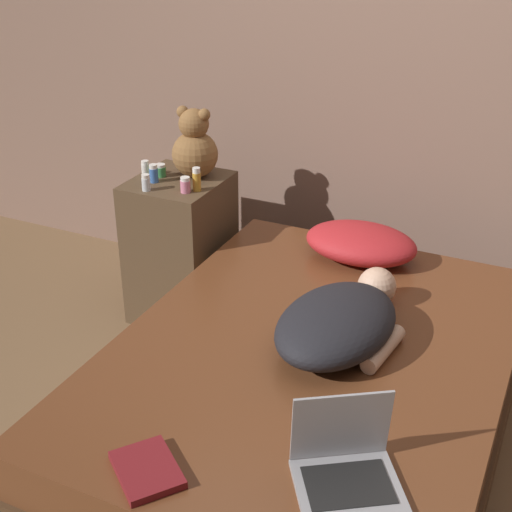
# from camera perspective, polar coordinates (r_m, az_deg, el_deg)

# --- Properties ---
(ground_plane) EXTENTS (12.00, 12.00, 0.00)m
(ground_plane) POSITION_cam_1_polar(r_m,az_deg,el_deg) (2.85, 4.12, -14.96)
(ground_plane) COLOR brown
(wall_back) EXTENTS (8.00, 0.06, 2.60)m
(wall_back) POSITION_cam_1_polar(r_m,az_deg,el_deg) (3.34, 12.90, 15.99)
(wall_back) COLOR #846656
(wall_back) RESTS_ON ground_plane
(bed) EXTENTS (1.35, 1.86, 0.47)m
(bed) POSITION_cam_1_polar(r_m,az_deg,el_deg) (2.70, 4.29, -11.31)
(bed) COLOR #4C331E
(bed) RESTS_ON ground_plane
(nightstand) EXTENTS (0.41, 0.45, 0.71)m
(nightstand) POSITION_cam_1_polar(r_m,az_deg,el_deg) (3.50, -6.02, 0.63)
(nightstand) COLOR brown
(nightstand) RESTS_ON ground_plane
(pillow) EXTENTS (0.49, 0.35, 0.15)m
(pillow) POSITION_cam_1_polar(r_m,az_deg,el_deg) (3.14, 8.39, 1.04)
(pillow) COLOR red
(pillow) RESTS_ON bed
(person_lying) EXTENTS (0.45, 0.73, 0.18)m
(person_lying) POSITION_cam_1_polar(r_m,az_deg,el_deg) (2.55, 6.80, -5.20)
(person_lying) COLOR black
(person_lying) RESTS_ON bed
(laptop) EXTENTS (0.36, 0.35, 0.25)m
(laptop) POSITION_cam_1_polar(r_m,az_deg,el_deg) (2.03, 7.16, -16.16)
(laptop) COLOR #9E9EA3
(laptop) RESTS_ON bed
(teddy_bear) EXTENTS (0.22, 0.22, 0.33)m
(teddy_bear) POSITION_cam_1_polar(r_m,az_deg,el_deg) (3.35, -4.93, 8.69)
(teddy_bear) COLOR brown
(teddy_bear) RESTS_ON nightstand
(bottle_green) EXTENTS (0.05, 0.05, 0.06)m
(bottle_green) POSITION_cam_1_polar(r_m,az_deg,el_deg) (3.40, -7.64, 6.80)
(bottle_green) COLOR #3D8E4C
(bottle_green) RESTS_ON nightstand
(bottle_amber) EXTENTS (0.04, 0.04, 0.11)m
(bottle_amber) POSITION_cam_1_polar(r_m,az_deg,el_deg) (3.20, -4.77, 6.12)
(bottle_amber) COLOR gold
(bottle_amber) RESTS_ON nightstand
(bottle_clear) EXTENTS (0.04, 0.04, 0.08)m
(bottle_clear) POSITION_cam_1_polar(r_m,az_deg,el_deg) (3.24, -8.79, 5.81)
(bottle_clear) COLOR silver
(bottle_clear) RESTS_ON nightstand
(bottle_white) EXTENTS (0.04, 0.04, 0.07)m
(bottle_white) POSITION_cam_1_polar(r_m,az_deg,el_deg) (3.43, -8.84, 6.97)
(bottle_white) COLOR white
(bottle_white) RESTS_ON nightstand
(bottle_blue) EXTENTS (0.04, 0.04, 0.09)m
(bottle_blue) POSITION_cam_1_polar(r_m,az_deg,el_deg) (3.33, -8.19, 6.55)
(bottle_blue) COLOR #3866B2
(bottle_blue) RESTS_ON nightstand
(bottle_pink) EXTENTS (0.05, 0.05, 0.07)m
(bottle_pink) POSITION_cam_1_polar(r_m,az_deg,el_deg) (3.19, -5.67, 5.68)
(bottle_pink) COLOR pink
(bottle_pink) RESTS_ON nightstand
(book) EXTENTS (0.26, 0.26, 0.02)m
(book) POSITION_cam_1_polar(r_m,az_deg,el_deg) (2.08, -8.71, -16.55)
(book) COLOR maroon
(book) RESTS_ON bed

